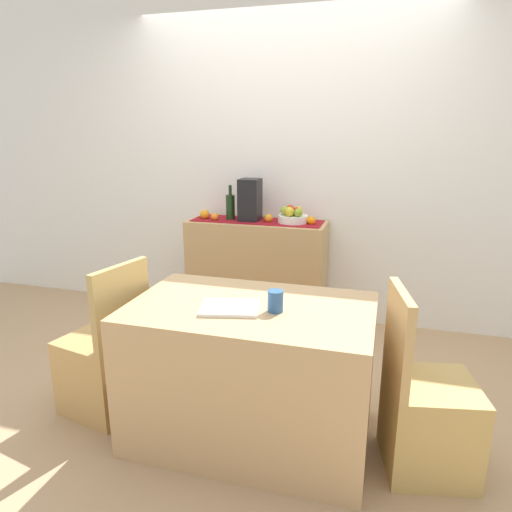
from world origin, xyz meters
TOP-DOWN VIEW (x-y plane):
  - ground_plane at (0.00, 0.00)m, footprint 6.40×6.40m
  - room_wall_rear at (0.00, 1.18)m, footprint 6.40×0.06m
  - sideboard_console at (-0.19, 0.92)m, footprint 1.12×0.42m
  - table_runner at (-0.19, 0.92)m, footprint 1.05×0.32m
  - fruit_bowl at (0.10, 0.92)m, footprint 0.24×0.24m
  - apple_rear at (0.04, 0.91)m, footprint 0.07×0.07m
  - apple_upper at (0.13, 0.98)m, footprint 0.06×0.06m
  - apple_right at (0.12, 0.92)m, footprint 0.07×0.07m
  - apple_center at (0.08, 0.86)m, footprint 0.07×0.07m
  - apple_front at (0.06, 0.97)m, footprint 0.07×0.07m
  - apple_left at (0.15, 0.86)m, footprint 0.07×0.07m
  - wine_bottle at (-0.42, 0.92)m, footprint 0.07×0.07m
  - coffee_maker at (-0.25, 0.92)m, footprint 0.16×0.18m
  - orange_loose_far at (0.25, 0.90)m, footprint 0.07×0.07m
  - orange_loose_end at (-0.64, 0.88)m, footprint 0.08×0.08m
  - orange_loose_near_bowl at (-0.53, 0.85)m, footprint 0.07×0.07m
  - orange_loose_mid at (-0.09, 0.89)m, footprint 0.07×0.07m
  - dining_table at (0.19, -0.54)m, footprint 1.22×0.76m
  - open_book at (0.11, -0.63)m, footprint 0.32×0.27m
  - coffee_cup at (0.33, -0.59)m, footprint 0.08×0.08m
  - chair_near_window at (-0.68, -0.55)m, footprint 0.48×0.48m
  - chair_by_corner at (1.06, -0.55)m, footprint 0.47×0.47m

SIDE VIEW (x-z plane):
  - ground_plane at x=0.00m, z-range -0.02..0.00m
  - chair_near_window at x=-0.68m, z-range -0.18..0.72m
  - chair_by_corner at x=1.06m, z-range -0.18..0.72m
  - dining_table at x=0.19m, z-range 0.00..0.74m
  - sideboard_console at x=-0.19m, z-range 0.00..0.87m
  - open_book at x=0.11m, z-range 0.74..0.76m
  - coffee_cup at x=0.33m, z-range 0.74..0.85m
  - table_runner at x=-0.19m, z-range 0.87..0.88m
  - orange_loose_near_bowl at x=-0.53m, z-range 0.87..0.94m
  - orange_loose_far at x=0.25m, z-range 0.87..0.94m
  - orange_loose_mid at x=-0.09m, z-range 0.87..0.94m
  - fruit_bowl at x=0.10m, z-range 0.88..0.94m
  - orange_loose_end at x=-0.64m, z-range 0.87..0.95m
  - apple_upper at x=0.13m, z-range 0.94..1.00m
  - apple_right at x=0.12m, z-range 0.94..1.00m
  - apple_left at x=0.15m, z-range 0.94..1.00m
  - apple_rear at x=0.04m, z-range 0.94..1.01m
  - apple_front at x=0.06m, z-range 0.94..1.01m
  - apple_center at x=0.08m, z-range 0.94..1.01m
  - wine_bottle at x=-0.42m, z-range 0.84..1.12m
  - coffee_maker at x=-0.25m, z-range 0.87..1.21m
  - room_wall_rear at x=0.00m, z-range 0.00..2.70m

